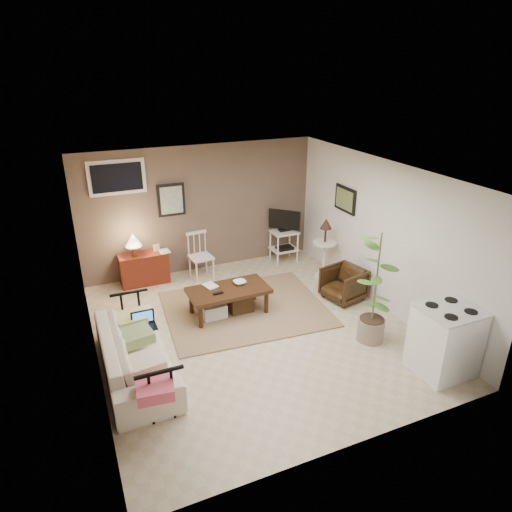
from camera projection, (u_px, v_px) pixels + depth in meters
name	position (u px, v px, depth m)	size (l,w,h in m)	color
floor	(253.00, 330.00, 6.94)	(5.00, 5.00, 0.00)	#C1B293
art_back	(171.00, 200.00, 8.25)	(0.50, 0.03, 0.60)	black
art_right	(345.00, 199.00, 8.04)	(0.03, 0.60, 0.45)	black
window	(117.00, 177.00, 7.72)	(0.96, 0.03, 0.60)	silver
rug	(245.00, 309.00, 7.51)	(2.56, 2.05, 0.02)	#987558
coffee_table	(228.00, 299.00, 7.28)	(1.28, 0.68, 0.48)	#3B2410
sofa	(134.00, 347.00, 5.84)	(2.05, 0.60, 0.80)	silver
sofa_pillows	(141.00, 350.00, 5.63)	(0.39, 1.95, 0.14)	beige
sofa_end_rails	(144.00, 348.00, 5.91)	(0.55, 2.05, 0.69)	black
laptop	(144.00, 322.00, 6.17)	(0.32, 0.23, 0.21)	black
red_console	(143.00, 266.00, 8.28)	(0.86, 0.38, 0.99)	maroon
spindle_chair	(201.00, 257.00, 8.48)	(0.43, 0.43, 0.87)	silver
tv_stand	(284.00, 235.00, 9.11)	(0.51, 0.48, 1.07)	silver
side_table	(325.00, 241.00, 8.40)	(0.43, 0.43, 1.15)	silver
armchair	(344.00, 282.00, 7.73)	(0.61, 0.57, 0.63)	black
potted_plant	(376.00, 284.00, 6.35)	(0.43, 0.43, 1.70)	gray
stove	(445.00, 340.00, 5.86)	(0.72, 0.67, 0.94)	white
bowl	(240.00, 278.00, 7.32)	(0.20, 0.05, 0.20)	#3B2410
book_table	(205.00, 281.00, 7.18)	(0.18, 0.02, 0.25)	#3B2410
book_console	(159.00, 247.00, 8.19)	(0.18, 0.02, 0.24)	#3B2410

